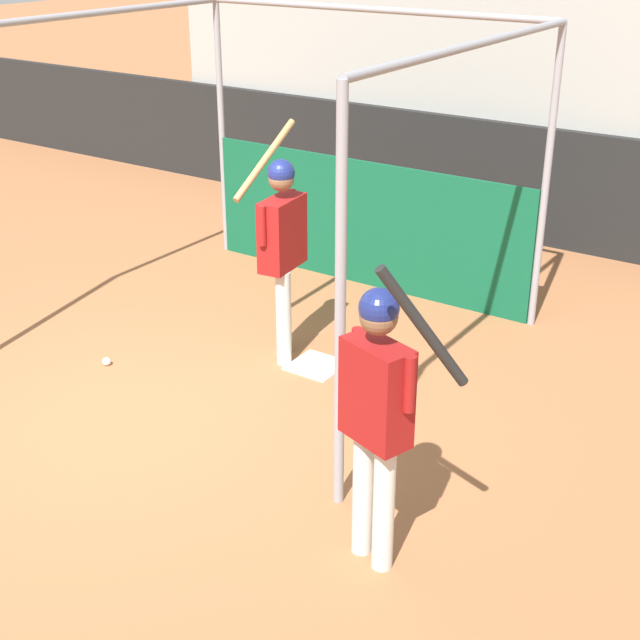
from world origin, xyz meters
The scene contains 8 objects.
ground_plane centered at (0.00, 0.00, 0.00)m, with size 60.00×60.00×0.00m, color #935B38.
outfield_wall centered at (0.00, 5.74, 0.70)m, with size 24.00×0.12×1.40m.
bleacher_section centered at (0.00, 7.40, 1.53)m, with size 8.70×3.20×3.08m.
batting_cage centered at (0.04, 2.89, 1.20)m, with size 3.88×3.53×2.84m.
home_plate centered at (0.72, 1.57, 0.01)m, with size 0.44×0.44×0.02m.
player_batter centered at (0.36, 1.57, 1.11)m, with size 0.56×0.95×1.99m.
player_waiting centered at (2.45, -0.37, 1.10)m, with size 0.78×0.50×2.07m.
baseball centered at (-0.83, 0.55, 0.04)m, with size 0.07×0.07×0.07m.
Camera 1 is at (4.64, -4.20, 3.64)m, focal length 50.00 mm.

